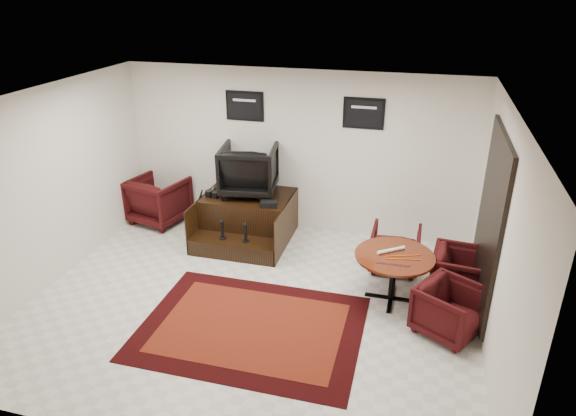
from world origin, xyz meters
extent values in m
plane|color=silver|center=(0.00, 0.00, 0.00)|extent=(6.00, 6.00, 0.00)
cube|color=silver|center=(0.00, 2.50, 1.40)|extent=(6.00, 0.02, 2.80)
cube|color=silver|center=(0.00, -2.50, 1.40)|extent=(6.00, 0.02, 2.80)
cube|color=silver|center=(-3.00, 0.00, 1.40)|extent=(0.02, 5.00, 2.80)
cube|color=silver|center=(3.00, 0.00, 1.40)|extent=(0.02, 5.00, 2.80)
cube|color=white|center=(0.00, 0.00, 2.80)|extent=(6.00, 5.00, 0.02)
cube|color=black|center=(2.97, 0.70, 1.30)|extent=(0.05, 1.90, 2.30)
cube|color=black|center=(2.96, 0.70, 1.30)|extent=(0.02, 1.72, 2.12)
cube|color=black|center=(2.97, 0.70, 1.30)|extent=(0.03, 0.05, 2.12)
cube|color=black|center=(-0.90, 2.48, 2.15)|extent=(0.66, 0.03, 0.50)
cube|color=black|center=(-0.90, 2.46, 2.15)|extent=(0.58, 0.01, 0.42)
cube|color=silver|center=(-0.90, 2.46, 2.25)|extent=(0.40, 0.00, 0.04)
cube|color=black|center=(1.10, 2.48, 2.15)|extent=(0.66, 0.03, 0.50)
cube|color=black|center=(1.10, 2.46, 2.15)|extent=(0.58, 0.01, 0.42)
cube|color=silver|center=(1.10, 2.46, 2.25)|extent=(0.40, 0.00, 0.04)
cube|color=black|center=(0.17, -0.52, 0.00)|extent=(2.81, 2.11, 0.01)
cube|color=#5A1C0C|center=(0.17, -0.52, 0.01)|extent=(2.31, 1.60, 0.01)
cube|color=black|center=(-0.70, 1.98, 0.38)|extent=(1.47, 1.09, 0.76)
cube|color=black|center=(-0.70, 1.22, 0.14)|extent=(1.47, 0.44, 0.27)
cube|color=black|center=(-1.44, 1.77, 0.38)|extent=(0.02, 1.53, 0.76)
cube|color=black|center=(0.03, 1.77, 0.38)|extent=(0.02, 1.53, 0.76)
cylinder|color=black|center=(-0.90, 1.22, 0.28)|extent=(0.11, 0.11, 0.02)
cylinder|color=black|center=(-0.90, 1.22, 0.41)|extent=(0.04, 0.04, 0.24)
sphere|color=black|center=(-0.90, 1.22, 0.57)|extent=(0.07, 0.07, 0.07)
cylinder|color=black|center=(-0.51, 1.22, 0.28)|extent=(0.11, 0.11, 0.02)
cylinder|color=black|center=(-0.51, 1.22, 0.41)|extent=(0.04, 0.04, 0.24)
sphere|color=black|center=(-0.51, 1.22, 0.57)|extent=(0.07, 0.07, 0.07)
imported|color=black|center=(-0.70, 2.03, 1.23)|extent=(1.02, 0.97, 0.93)
cube|color=black|center=(-1.30, 1.80, 0.81)|extent=(0.14, 0.29, 0.10)
cube|color=black|center=(-1.18, 1.78, 0.81)|extent=(0.14, 0.29, 0.10)
cube|color=black|center=(-0.22, 1.58, 0.81)|extent=(0.30, 0.24, 0.09)
imported|color=black|center=(-2.48, 2.08, 0.46)|extent=(1.07, 1.03, 0.93)
cylinder|color=#451609|center=(1.85, 0.61, 0.69)|extent=(1.08, 1.08, 0.03)
cylinder|color=black|center=(1.85, 0.61, 0.36)|extent=(0.09, 0.09, 0.63)
cube|color=black|center=(1.85, 0.61, 0.01)|extent=(0.72, 0.06, 0.03)
cube|color=black|center=(1.85, 0.61, 0.01)|extent=(0.06, 0.72, 0.03)
imported|color=black|center=(1.82, 1.48, 0.37)|extent=(0.72, 0.68, 0.74)
imported|color=black|center=(2.75, 0.92, 0.39)|extent=(0.78, 0.82, 0.77)
imported|color=black|center=(2.59, 0.04, 0.37)|extent=(0.95, 0.97, 0.74)
cylinder|color=white|center=(1.79, 0.68, 0.73)|extent=(0.37, 0.29, 0.05)
cylinder|color=#D6560B|center=(1.97, 0.51, 0.71)|extent=(0.44, 0.10, 0.01)
cylinder|color=#D6560B|center=(1.97, 0.61, 0.71)|extent=(0.43, 0.16, 0.01)
cylinder|color=#4C1933|center=(1.67, 0.34, 0.71)|extent=(0.09, 0.07, 0.01)
cylinder|color=#4C1933|center=(1.73, 0.34, 0.71)|extent=(0.09, 0.07, 0.01)
cylinder|color=#4C1933|center=(1.79, 0.34, 0.71)|extent=(0.09, 0.07, 0.01)
cylinder|color=#4C1933|center=(1.85, 0.34, 0.71)|extent=(0.09, 0.07, 0.01)
cylinder|color=#4C1933|center=(1.91, 0.34, 0.71)|extent=(0.09, 0.07, 0.01)
cylinder|color=#4C1933|center=(1.97, 0.34, 0.71)|extent=(0.09, 0.07, 0.01)
cylinder|color=#4C1933|center=(2.03, 0.34, 0.71)|extent=(0.09, 0.07, 0.01)
camera|label=1|loc=(2.02, -5.60, 4.11)|focal=32.00mm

